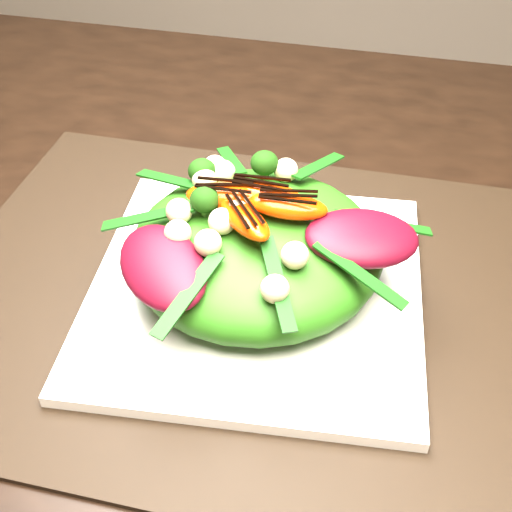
% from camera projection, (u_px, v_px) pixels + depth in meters
% --- Properties ---
extents(dining_table, '(1.60, 0.90, 0.75)m').
position_uv_depth(dining_table, '(420.00, 290.00, 0.63)').
color(dining_table, black).
rests_on(dining_table, floor).
extents(placemat, '(0.55, 0.42, 0.00)m').
position_uv_depth(placemat, '(256.00, 296.00, 0.59)').
color(placemat, black).
rests_on(placemat, dining_table).
extents(plate_base, '(0.30, 0.30, 0.01)m').
position_uv_depth(plate_base, '(256.00, 289.00, 0.59)').
color(plate_base, white).
rests_on(plate_base, placemat).
extents(salad_bowl, '(0.31, 0.31, 0.02)m').
position_uv_depth(salad_bowl, '(256.00, 277.00, 0.58)').
color(salad_bowl, silver).
rests_on(salad_bowl, plate_base).
extents(lettuce_mound, '(0.24, 0.24, 0.07)m').
position_uv_depth(lettuce_mound, '(256.00, 249.00, 0.56)').
color(lettuce_mound, '#285F11').
rests_on(lettuce_mound, salad_bowl).
extents(radicchio_leaf, '(0.10, 0.09, 0.02)m').
position_uv_depth(radicchio_leaf, '(362.00, 238.00, 0.52)').
color(radicchio_leaf, '#400612').
rests_on(radicchio_leaf, lettuce_mound).
extents(orange_segment, '(0.06, 0.03, 0.02)m').
position_uv_depth(orange_segment, '(238.00, 198.00, 0.54)').
color(orange_segment, red).
rests_on(orange_segment, lettuce_mound).
extents(broccoli_floret, '(0.04, 0.04, 0.03)m').
position_uv_depth(broccoli_floret, '(194.00, 177.00, 0.55)').
color(broccoli_floret, black).
rests_on(broccoli_floret, lettuce_mound).
extents(macadamia_nut, '(0.02, 0.02, 0.02)m').
position_uv_depth(macadamia_nut, '(290.00, 239.00, 0.50)').
color(macadamia_nut, beige).
rests_on(macadamia_nut, lettuce_mound).
extents(balsamic_drizzle, '(0.04, 0.00, 0.00)m').
position_uv_depth(balsamic_drizzle, '(238.00, 189.00, 0.53)').
color(balsamic_drizzle, black).
rests_on(balsamic_drizzle, orange_segment).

